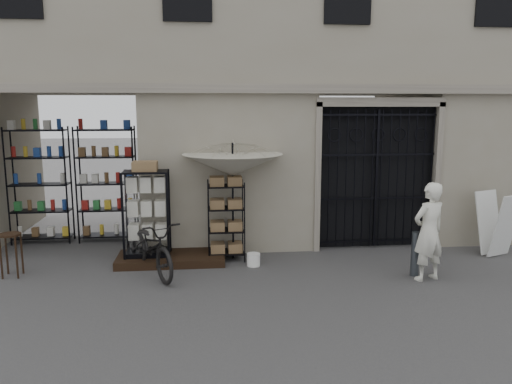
{
  "coord_description": "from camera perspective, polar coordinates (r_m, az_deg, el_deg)",
  "views": [
    {
      "loc": [
        -1.76,
        -7.65,
        2.92
      ],
      "look_at": [
        -0.8,
        1.4,
        1.35
      ],
      "focal_mm": 35.0,
      "sensor_mm": 36.0,
      "label": 1
    }
  ],
  "objects": [
    {
      "name": "wire_rack",
      "position": [
        9.55,
        -3.44,
        -3.37
      ],
      "size": [
        0.77,
        0.63,
        1.53
      ],
      "rotation": [
        0.0,
        0.0,
        0.26
      ],
      "color": "black",
      "rests_on": "ground"
    },
    {
      "name": "display_cabinet",
      "position": [
        9.51,
        -12.36,
        -2.91
      ],
      "size": [
        0.83,
        0.55,
        1.73
      ],
      "rotation": [
        0.0,
        0.0,
        0.07
      ],
      "color": "black",
      "rests_on": "step_platform"
    },
    {
      "name": "bicycle",
      "position": [
        9.11,
        -11.75,
        -9.12
      ],
      "size": [
        1.03,
        1.17,
        1.88
      ],
      "primitive_type": "imported",
      "rotation": [
        0.0,
        0.0,
        0.46
      ],
      "color": "black",
      "rests_on": "ground"
    },
    {
      "name": "steel_bollard",
      "position": [
        9.14,
        17.73,
        -6.76
      ],
      "size": [
        0.16,
        0.16,
        0.78
      ],
      "primitive_type": "cylinder",
      "rotation": [
        0.0,
        0.0,
        -0.12
      ],
      "color": "#464D53",
      "rests_on": "ground"
    },
    {
      "name": "shop_shelving",
      "position": [
        11.42,
        -20.12,
        0.78
      ],
      "size": [
        2.7,
        0.5,
        2.5
      ],
      "primitive_type": "cube",
      "color": "black",
      "rests_on": "ground"
    },
    {
      "name": "iron_gate",
      "position": [
        10.62,
        13.3,
        1.84
      ],
      "size": [
        2.5,
        0.21,
        3.0
      ],
      "color": "black",
      "rests_on": "ground"
    },
    {
      "name": "main_building",
      "position": [
        11.89,
        2.64,
        17.41
      ],
      "size": [
        14.0,
        4.0,
        9.0
      ],
      "primitive_type": "cube",
      "color": "gray",
      "rests_on": "ground"
    },
    {
      "name": "market_umbrella",
      "position": [
        9.4,
        -2.7,
        3.79
      ],
      "size": [
        2.2,
        2.21,
        2.7
      ],
      "rotation": [
        0.0,
        0.0,
        -0.43
      ],
      "color": "black",
      "rests_on": "ground"
    },
    {
      "name": "step_platform",
      "position": [
        9.65,
        -9.67,
        -7.5
      ],
      "size": [
        2.0,
        0.9,
        0.15
      ],
      "primitive_type": "cube",
      "color": "black",
      "rests_on": "ground"
    },
    {
      "name": "wooden_stool",
      "position": [
        9.65,
        -26.17,
        -6.36
      ],
      "size": [
        0.44,
        0.44,
        0.76
      ],
      "rotation": [
        0.0,
        0.0,
        0.24
      ],
      "color": "black",
      "rests_on": "ground"
    },
    {
      "name": "shop_recess",
      "position": [
        10.89,
        -20.57,
        1.67
      ],
      "size": [
        3.0,
        1.7,
        3.0
      ],
      "primitive_type": "cube",
      "color": "black",
      "rests_on": "ground"
    },
    {
      "name": "white_bucket",
      "position": [
        9.31,
        -0.29,
        -7.73
      ],
      "size": [
        0.28,
        0.28,
        0.23
      ],
      "primitive_type": "cylinder",
      "rotation": [
        0.0,
        0.0,
        -0.18
      ],
      "color": "white",
      "rests_on": "ground"
    },
    {
      "name": "ground",
      "position": [
        8.37,
        6.58,
        -10.69
      ],
      "size": [
        80.0,
        80.0,
        0.0
      ],
      "primitive_type": "plane",
      "color": "black",
      "rests_on": "ground"
    },
    {
      "name": "shopkeeper",
      "position": [
        9.11,
        18.84,
        -9.44
      ],
      "size": [
        1.13,
        1.79,
        0.4
      ],
      "primitive_type": "imported",
      "rotation": [
        0.0,
        0.0,
        3.47
      ],
      "color": "silver",
      "rests_on": "ground"
    },
    {
      "name": "easel_sign",
      "position": [
        10.89,
        25.83,
        -3.29
      ],
      "size": [
        0.79,
        0.84,
        1.24
      ],
      "rotation": [
        0.0,
        0.0,
        0.37
      ],
      "color": "silver",
      "rests_on": "ground"
    }
  ]
}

